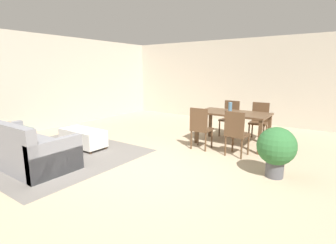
{
  "coord_description": "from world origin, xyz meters",
  "views": [
    {
      "loc": [
        2.67,
        -3.3,
        1.71
      ],
      "look_at": [
        -0.34,
        0.98,
        0.63
      ],
      "focal_mm": 27.15,
      "sensor_mm": 36.0,
      "label": 1
    }
  ],
  "objects_px": {
    "dining_table": "(233,116)",
    "dining_chair_far_left": "(230,116)",
    "dining_chair_near_left": "(200,126)",
    "vase_centerpiece": "(230,107)",
    "dining_chair_near_right": "(236,131)",
    "dining_chair_far_right": "(259,119)",
    "ottoman_table": "(83,137)",
    "potted_plant": "(276,148)",
    "couch": "(22,149)",
    "book_on_ottoman": "(77,129)"
  },
  "relations": [
    {
      "from": "potted_plant",
      "to": "dining_chair_far_left",
      "type": "bearing_deg",
      "value": 127.16
    },
    {
      "from": "dining_table",
      "to": "dining_chair_far_left",
      "type": "relative_size",
      "value": 1.72
    },
    {
      "from": "dining_chair_far_left",
      "to": "potted_plant",
      "type": "bearing_deg",
      "value": -52.84
    },
    {
      "from": "dining_chair_far_right",
      "to": "book_on_ottoman",
      "type": "distance_m",
      "value": 4.33
    },
    {
      "from": "dining_chair_near_left",
      "to": "potted_plant",
      "type": "xyz_separation_m",
      "value": [
        1.69,
        -0.62,
        -0.03
      ]
    },
    {
      "from": "dining_chair_far_left",
      "to": "vase_centerpiece",
      "type": "distance_m",
      "value": 0.89
    },
    {
      "from": "dining_chair_far_left",
      "to": "potted_plant",
      "type": "xyz_separation_m",
      "value": [
        1.62,
        -2.14,
        -0.03
      ]
    },
    {
      "from": "potted_plant",
      "to": "book_on_ottoman",
      "type": "bearing_deg",
      "value": -168.01
    },
    {
      "from": "couch",
      "to": "dining_chair_near_right",
      "type": "relative_size",
      "value": 2.38
    },
    {
      "from": "dining_chair_near_right",
      "to": "dining_chair_far_left",
      "type": "relative_size",
      "value": 1.0
    },
    {
      "from": "ottoman_table",
      "to": "dining_chair_near_left",
      "type": "relative_size",
      "value": 1.18
    },
    {
      "from": "couch",
      "to": "potted_plant",
      "type": "bearing_deg",
      "value": 27.56
    },
    {
      "from": "vase_centerpiece",
      "to": "potted_plant",
      "type": "bearing_deg",
      "value": -45.86
    },
    {
      "from": "vase_centerpiece",
      "to": "dining_chair_far_right",
      "type": "bearing_deg",
      "value": 60.4
    },
    {
      "from": "dining_chair_near_right",
      "to": "dining_chair_far_left",
      "type": "bearing_deg",
      "value": 115.39
    },
    {
      "from": "ottoman_table",
      "to": "dining_table",
      "type": "xyz_separation_m",
      "value": [
        2.62,
        2.15,
        0.42
      ]
    },
    {
      "from": "dining_chair_near_left",
      "to": "potted_plant",
      "type": "height_order",
      "value": "dining_chair_near_left"
    },
    {
      "from": "dining_chair_far_right",
      "to": "potted_plant",
      "type": "distance_m",
      "value": 2.35
    },
    {
      "from": "couch",
      "to": "vase_centerpiece",
      "type": "height_order",
      "value": "vase_centerpiece"
    },
    {
      "from": "ottoman_table",
      "to": "potted_plant",
      "type": "distance_m",
      "value": 3.97
    },
    {
      "from": "dining_chair_far_right",
      "to": "potted_plant",
      "type": "bearing_deg",
      "value": -67.97
    },
    {
      "from": "vase_centerpiece",
      "to": "dining_table",
      "type": "bearing_deg",
      "value": -1.81
    },
    {
      "from": "dining_chair_far_left",
      "to": "vase_centerpiece",
      "type": "height_order",
      "value": "vase_centerpiece"
    },
    {
      "from": "couch",
      "to": "dining_chair_near_right",
      "type": "distance_m",
      "value": 4.06
    },
    {
      "from": "dining_chair_near_left",
      "to": "vase_centerpiece",
      "type": "bearing_deg",
      "value": 64.95
    },
    {
      "from": "dining_chair_near_left",
      "to": "dining_chair_near_right",
      "type": "distance_m",
      "value": 0.8
    },
    {
      "from": "dining_chair_near_left",
      "to": "couch",
      "type": "bearing_deg",
      "value": -130.15
    },
    {
      "from": "dining_table",
      "to": "dining_chair_near_left",
      "type": "relative_size",
      "value": 1.72
    },
    {
      "from": "dining_chair_near_right",
      "to": "vase_centerpiece",
      "type": "xyz_separation_m",
      "value": [
        -0.44,
        0.77,
        0.35
      ]
    },
    {
      "from": "couch",
      "to": "dining_chair_far_right",
      "type": "xyz_separation_m",
      "value": [
        3.07,
        4.23,
        0.23
      ]
    },
    {
      "from": "couch",
      "to": "dining_chair_far_right",
      "type": "distance_m",
      "value": 5.23
    },
    {
      "from": "dining_chair_near_right",
      "to": "vase_centerpiece",
      "type": "relative_size",
      "value": 4.08
    },
    {
      "from": "dining_chair_near_left",
      "to": "dining_chair_far_right",
      "type": "height_order",
      "value": "same"
    },
    {
      "from": "ottoman_table",
      "to": "dining_chair_far_right",
      "type": "xyz_separation_m",
      "value": [
        3.0,
        2.96,
        0.28
      ]
    },
    {
      "from": "ottoman_table",
      "to": "dining_chair_far_right",
      "type": "distance_m",
      "value": 4.22
    },
    {
      "from": "ottoman_table",
      "to": "vase_centerpiece",
      "type": "relative_size",
      "value": 4.8
    },
    {
      "from": "dining_chair_near_right",
      "to": "dining_table",
      "type": "bearing_deg",
      "value": 115.55
    },
    {
      "from": "ottoman_table",
      "to": "potted_plant",
      "type": "xyz_separation_m",
      "value": [
        3.88,
        0.78,
        0.25
      ]
    },
    {
      "from": "dining_table",
      "to": "book_on_ottoman",
      "type": "relative_size",
      "value": 6.1
    },
    {
      "from": "couch",
      "to": "book_on_ottoman",
      "type": "relative_size",
      "value": 8.44
    },
    {
      "from": "dining_chair_near_right",
      "to": "potted_plant",
      "type": "height_order",
      "value": "dining_chair_near_right"
    },
    {
      "from": "dining_chair_far_left",
      "to": "book_on_ottoman",
      "type": "bearing_deg",
      "value": -128.41
    },
    {
      "from": "ottoman_table",
      "to": "potted_plant",
      "type": "height_order",
      "value": "potted_plant"
    },
    {
      "from": "dining_chair_near_left",
      "to": "dining_chair_far_left",
      "type": "bearing_deg",
      "value": 87.34
    },
    {
      "from": "dining_chair_near_right",
      "to": "dining_chair_far_right",
      "type": "xyz_separation_m",
      "value": [
        0.01,
        1.57,
        0.0
      ]
    },
    {
      "from": "ottoman_table",
      "to": "dining_chair_far_left",
      "type": "relative_size",
      "value": 1.18
    },
    {
      "from": "dining_table",
      "to": "dining_chair_near_left",
      "type": "bearing_deg",
      "value": -119.6
    },
    {
      "from": "ottoman_table",
      "to": "dining_chair_near_right",
      "type": "height_order",
      "value": "dining_chair_near_right"
    },
    {
      "from": "dining_table",
      "to": "vase_centerpiece",
      "type": "distance_m",
      "value": 0.22
    },
    {
      "from": "dining_chair_near_left",
      "to": "vase_centerpiece",
      "type": "xyz_separation_m",
      "value": [
        0.36,
        0.76,
        0.35
      ]
    }
  ]
}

